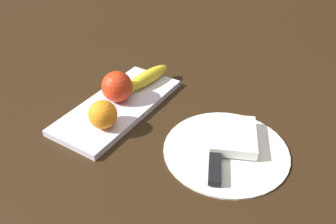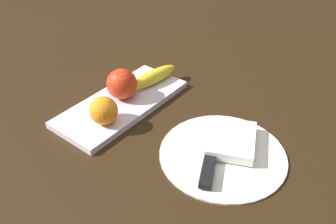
{
  "view_description": "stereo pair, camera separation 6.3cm",
  "coord_description": "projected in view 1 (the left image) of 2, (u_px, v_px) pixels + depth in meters",
  "views": [
    {
      "loc": [
        -0.54,
        -0.51,
        0.5
      ],
      "look_at": [
        -0.02,
        -0.18,
        0.05
      ],
      "focal_mm": 37.62,
      "sensor_mm": 36.0,
      "label": 1
    },
    {
      "loc": [
        -0.51,
        -0.56,
        0.5
      ],
      "look_at": [
        -0.02,
        -0.18,
        0.05
      ],
      "focal_mm": 37.62,
      "sensor_mm": 36.0,
      "label": 2
    }
  ],
  "objects": [
    {
      "name": "ground_plane",
      "position": [
        112.0,
        99.0,
        0.88
      ],
      "size": [
        2.4,
        2.4,
        0.0
      ],
      "primitive_type": "plane",
      "color": "black"
    },
    {
      "name": "fruit_tray",
      "position": [
        118.0,
        106.0,
        0.85
      ],
      "size": [
        0.34,
        0.15,
        0.02
      ],
      "primitive_type": "cube",
      "color": "silver",
      "rests_on": "ground_plane"
    },
    {
      "name": "knife",
      "position": [
        215.0,
        161.0,
        0.69
      ],
      "size": [
        0.17,
        0.1,
        0.01
      ],
      "rotation": [
        0.0,
        0.0,
        0.44
      ],
      "color": "silver",
      "rests_on": "dinner_plate"
    },
    {
      "name": "folded_napkin",
      "position": [
        233.0,
        135.0,
        0.74
      ],
      "size": [
        0.15,
        0.14,
        0.02
      ],
      "primitive_type": "cube",
      "rotation": [
        0.0,
        0.0,
        0.42
      ],
      "color": "white",
      "rests_on": "dinner_plate"
    },
    {
      "name": "orange_near_apple",
      "position": [
        103.0,
        115.0,
        0.75
      ],
      "size": [
        0.06,
        0.06,
        0.06
      ],
      "primitive_type": "sphere",
      "color": "orange",
      "rests_on": "fruit_tray"
    },
    {
      "name": "dinner_plate",
      "position": [
        226.0,
        149.0,
        0.73
      ],
      "size": [
        0.26,
        0.26,
        0.01
      ],
      "primitive_type": "cylinder",
      "color": "white",
      "rests_on": "ground_plane"
    },
    {
      "name": "apple",
      "position": [
        117.0,
        87.0,
        0.83
      ],
      "size": [
        0.07,
        0.07,
        0.07
      ],
      "primitive_type": "sphere",
      "color": "red",
      "rests_on": "fruit_tray"
    },
    {
      "name": "banana",
      "position": [
        147.0,
        78.0,
        0.91
      ],
      "size": [
        0.16,
        0.06,
        0.04
      ],
      "primitive_type": "ellipsoid",
      "rotation": [
        0.0,
        0.0,
        3.0
      ],
      "color": "yellow",
      "rests_on": "fruit_tray"
    }
  ]
}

